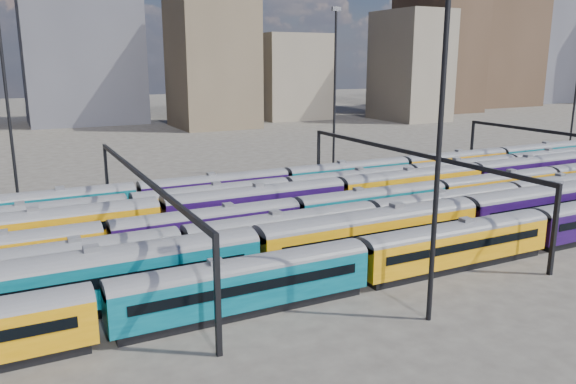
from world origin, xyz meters
name	(u,v)px	position (x,y,z in m)	size (l,w,h in m)	color
ground	(330,229)	(0.00, 0.00, 0.00)	(500.00, 500.00, 0.00)	#3D3934
rake_0	(536,225)	(13.96, -15.00, 2.59)	(120.14, 2.93, 4.93)	black
rake_1	(465,214)	(9.76, -10.00, 2.96)	(136.88, 3.34, 5.63)	black
rake_2	(371,216)	(1.84, -5.00, 2.54)	(118.13, 2.88, 4.85)	black
rake_3	(208,223)	(-13.81, 0.00, 2.48)	(134.74, 2.82, 4.73)	black
rake_4	(160,212)	(-17.28, 5.00, 2.77)	(128.57, 3.13, 5.28)	black
rake_5	(213,197)	(-9.84, 10.00, 2.46)	(133.68, 2.79, 4.69)	black
rake_6	(348,172)	(11.98, 15.00, 2.53)	(97.71, 2.86, 4.81)	black
gantry_1	(142,187)	(-20.00, 0.00, 6.79)	(0.35, 40.35, 8.03)	black
gantry_2	(406,160)	(10.00, 0.00, 6.79)	(0.35, 40.35, 8.03)	black
mast_1	(7,96)	(-30.00, 22.00, 13.97)	(1.40, 0.50, 25.60)	black
mast_2	(441,123)	(-5.00, -22.00, 13.97)	(1.40, 0.50, 25.60)	black
mast_3	(335,87)	(15.00, 24.00, 13.97)	(1.40, 0.50, 25.60)	black
skyline	(434,51)	(104.75, 105.73, 20.83)	(399.22, 60.48, 50.03)	#665B4C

